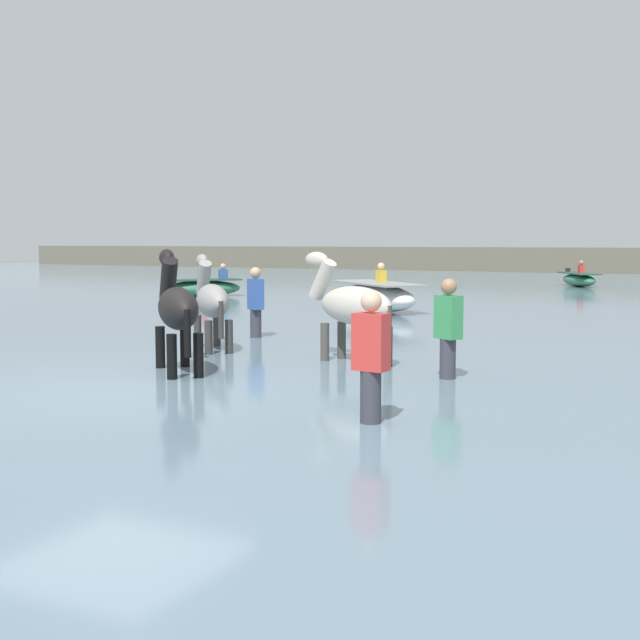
% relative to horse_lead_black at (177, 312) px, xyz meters
% --- Properties ---
extents(ground_plane, '(120.00, 120.00, 0.00)m').
position_rel_horse_lead_black_xyz_m(ground_plane, '(0.03, -1.25, -1.17)').
color(ground_plane, '#666051').
extents(water_surface, '(90.00, 90.00, 0.38)m').
position_rel_horse_lead_black_xyz_m(water_surface, '(0.03, 8.75, -0.98)').
color(water_surface, slate).
rests_on(water_surface, ground).
extents(horse_lead_black, '(1.53, 1.49, 1.98)m').
position_rel_horse_lead_black_xyz_m(horse_lead_black, '(0.00, 0.00, 0.00)').
color(horse_lead_black, black).
rests_on(horse_lead_black, ground).
extents(horse_trailing_grey, '(1.44, 1.42, 1.88)m').
position_rel_horse_lead_black_xyz_m(horse_trailing_grey, '(-0.86, 2.05, -0.06)').
color(horse_trailing_grey, gray).
rests_on(horse_trailing_grey, ground).
extents(horse_flank_pinto, '(1.75, 0.98, 1.93)m').
position_rel_horse_lead_black_xyz_m(horse_flank_pinto, '(1.71, 1.77, -0.03)').
color(horse_flank_pinto, beige).
rests_on(horse_flank_pinto, ground).
extents(boat_distant_west, '(3.30, 3.08, 1.18)m').
position_rel_horse_lead_black_xyz_m(boat_distant_west, '(-1.35, 9.86, -0.44)').
color(boat_distant_west, silver).
rests_on(boat_distant_west, water_surface).
extents(boat_far_inshore, '(2.03, 2.73, 0.99)m').
position_rel_horse_lead_black_xyz_m(boat_far_inshore, '(1.19, 23.45, -0.53)').
color(boat_far_inshore, '#337556').
rests_on(boat_far_inshore, water_surface).
extents(boat_distant_east, '(2.27, 2.47, 1.02)m').
position_rel_horse_lead_black_xyz_m(boat_distant_east, '(-8.21, 12.23, -0.51)').
color(boat_distant_east, '#337556').
rests_on(boat_distant_east, water_surface).
extents(person_wading_mid, '(0.38, 0.35, 1.63)m').
position_rel_horse_lead_black_xyz_m(person_wading_mid, '(-1.10, 3.77, -0.30)').
color(person_wading_mid, '#383842').
rests_on(person_wading_mid, ground).
extents(person_wading_close, '(0.38, 0.33, 1.63)m').
position_rel_horse_lead_black_xyz_m(person_wading_close, '(3.34, 1.08, -0.30)').
color(person_wading_close, '#383842').
rests_on(person_wading_close, ground).
extents(person_onlooker_left, '(0.34, 0.23, 1.63)m').
position_rel_horse_lead_black_xyz_m(person_onlooker_left, '(3.48, -1.66, -0.30)').
color(person_onlooker_left, '#383842').
rests_on(person_onlooker_left, ground).
extents(far_shoreline, '(80.00, 2.40, 1.74)m').
position_rel_horse_lead_black_xyz_m(far_shoreline, '(0.03, 37.65, -0.30)').
color(far_shoreline, '#605B4C').
rests_on(far_shoreline, ground).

